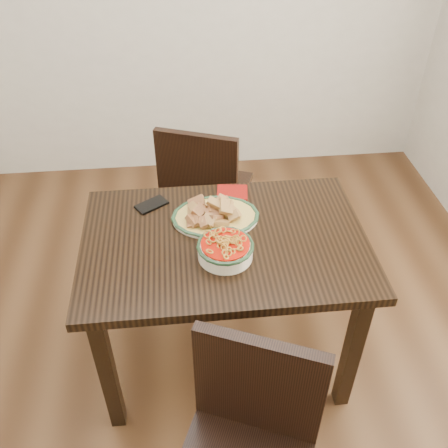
{
  "coord_description": "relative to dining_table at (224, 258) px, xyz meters",
  "views": [
    {
      "loc": [
        -0.02,
        -1.51,
        2.06
      ],
      "look_at": [
        0.14,
        0.01,
        0.81
      ],
      "focal_mm": 40.0,
      "sensor_mm": 36.0,
      "label": 1
    }
  ],
  "objects": [
    {
      "name": "chair_near",
      "position": [
        0.0,
        -0.72,
        -0.15
      ],
      "size": [
        0.55,
        0.55,
        0.89
      ],
      "rotation": [
        0.0,
        0.0,
        -0.4
      ],
      "color": "black",
      "rests_on": "ground"
    },
    {
      "name": "napkin",
      "position": [
        0.07,
        0.3,
        0.11
      ],
      "size": [
        0.15,
        0.13,
        0.01
      ],
      "primitive_type": "cube",
      "rotation": [
        0.0,
        0.0,
        -0.13
      ],
      "color": "maroon",
      "rests_on": "dining_table"
    },
    {
      "name": "noodle_bowl",
      "position": [
        -0.01,
        -0.1,
        0.15
      ],
      "size": [
        0.22,
        0.22,
        0.08
      ],
      "color": "white",
      "rests_on": "dining_table"
    },
    {
      "name": "fish_plate",
      "position": [
        -0.02,
        0.13,
        0.15
      ],
      "size": [
        0.36,
        0.28,
        0.11
      ],
      "color": "beige",
      "rests_on": "dining_table"
    },
    {
      "name": "floor",
      "position": [
        -0.14,
        0.01,
        -0.65
      ],
      "size": [
        3.5,
        3.5,
        0.0
      ],
      "primitive_type": "plane",
      "color": "#3D2513",
      "rests_on": "ground"
    },
    {
      "name": "smartphone",
      "position": [
        -0.29,
        0.25,
        0.11
      ],
      "size": [
        0.15,
        0.13,
        0.01
      ],
      "primitive_type": "cube",
      "rotation": [
        0.0,
        0.0,
        0.58
      ],
      "color": "black",
      "rests_on": "dining_table"
    },
    {
      "name": "dining_table",
      "position": [
        0.0,
        0.0,
        0.0
      ],
      "size": [
        1.15,
        0.76,
        0.75
      ],
      "color": "black",
      "rests_on": "ground"
    },
    {
      "name": "chair_far",
      "position": [
        -0.04,
        0.71,
        -0.15
      ],
      "size": [
        0.54,
        0.54,
        0.89
      ],
      "rotation": [
        0.0,
        0.0,
        2.78
      ],
      "color": "black",
      "rests_on": "ground"
    }
  ]
}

